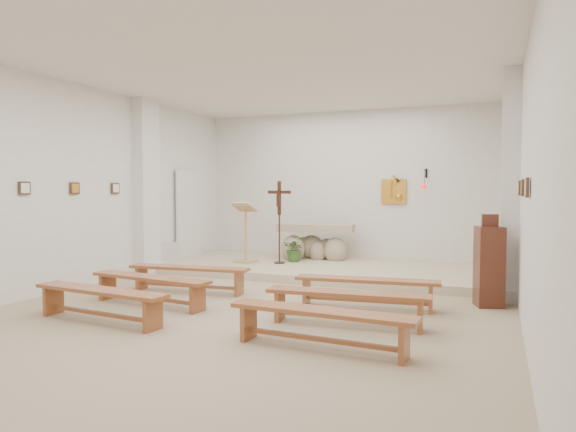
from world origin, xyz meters
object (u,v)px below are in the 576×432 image
at_px(altar, 315,244).
at_px(bench_left_front, 189,273).
at_px(bench_left_second, 150,284).
at_px(donation_pedestal, 489,266).
at_px(crucifix_stand, 279,216).
at_px(bench_right_third, 321,320).
at_px(bench_right_front, 367,286).
at_px(bench_left_third, 100,297).
at_px(lectern, 245,233).
at_px(bench_right_second, 347,300).

distance_m(altar, bench_left_front, 3.74).
distance_m(bench_left_front, bench_left_second, 1.02).
distance_m(donation_pedestal, bench_left_second, 4.94).
bearing_deg(crucifix_stand, bench_right_third, -59.06).
relative_size(bench_right_front, bench_left_third, 1.00).
xyz_separation_m(bench_left_third, bench_right_third, (2.98, 0.00, 0.00)).
relative_size(bench_left_front, bench_right_front, 1.00).
bearing_deg(bench_left_front, bench_left_second, -96.46).
height_order(lectern, bench_right_second, lectern).
xyz_separation_m(bench_right_second, bench_left_third, (-2.98, -1.02, 0.00)).
bearing_deg(bench_right_third, donation_pedestal, 63.64).
distance_m(crucifix_stand, bench_right_third, 5.41).
distance_m(altar, bench_right_third, 6.01).
xyz_separation_m(donation_pedestal, bench_right_third, (-1.61, -2.84, -0.27)).
relative_size(crucifix_stand, bench_left_front, 0.83).
bearing_deg(bench_left_second, crucifix_stand, 89.52).
bearing_deg(bench_left_third, altar, 85.76).
xyz_separation_m(crucifix_stand, bench_right_front, (2.51, -2.68, -0.82)).
relative_size(crucifix_stand, bench_right_second, 0.83).
bearing_deg(lectern, bench_left_second, -80.38).
height_order(crucifix_stand, bench_left_second, crucifix_stand).
relative_size(donation_pedestal, bench_right_third, 0.65).
height_order(bench_left_front, bench_left_second, same).
distance_m(bench_right_front, bench_right_second, 1.02).
relative_size(donation_pedestal, bench_left_front, 0.65).
bearing_deg(bench_left_second, altar, 85.30).
xyz_separation_m(altar, bench_left_third, (-0.94, -5.65, -0.16)).
bearing_deg(bench_left_front, lectern, 89.08).
distance_m(bench_right_front, bench_right_third, 2.04).
bearing_deg(bench_left_second, bench_right_third, -12.10).
bearing_deg(bench_right_third, lectern, 128.46).
bearing_deg(bench_right_second, bench_right_third, -94.87).
height_order(bench_right_front, bench_left_third, same).
xyz_separation_m(lectern, bench_right_second, (3.22, -3.54, -0.46)).
bearing_deg(bench_left_front, crucifix_stand, 73.52).
relative_size(altar, lectern, 1.35).
height_order(bench_left_front, bench_left_third, same).
height_order(lectern, bench_right_front, lectern).
height_order(altar, bench_left_front, altar).
xyz_separation_m(donation_pedestal, bench_left_second, (-4.59, -1.82, -0.27)).
xyz_separation_m(altar, lectern, (-1.19, -1.09, 0.31)).
relative_size(altar, bench_right_third, 0.84).
xyz_separation_m(bench_left_front, bench_right_front, (2.98, 0.00, 0.00)).
distance_m(donation_pedestal, bench_right_front, 1.82).
bearing_deg(bench_left_second, lectern, 100.76).
bearing_deg(crucifix_stand, bench_right_second, -52.91).
distance_m(altar, lectern, 1.64).
bearing_deg(bench_right_front, bench_right_third, -96.37).
bearing_deg(bench_right_third, bench_left_front, 148.78).
distance_m(crucifix_stand, bench_left_third, 4.81).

